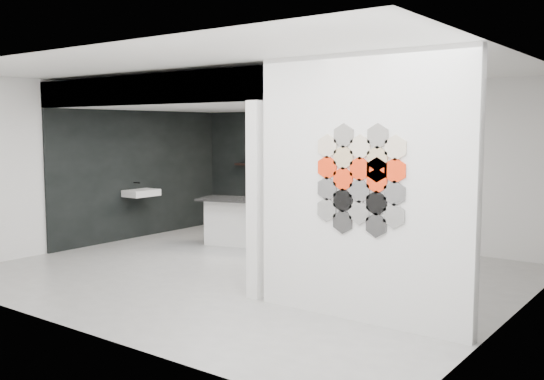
{
  "coord_description": "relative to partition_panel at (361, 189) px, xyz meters",
  "views": [
    {
      "loc": [
        5.21,
        -6.58,
        2.03
      ],
      "look_at": [
        0.1,
        0.3,
        1.15
      ],
      "focal_mm": 40.0,
      "sensor_mm": 36.0,
      "label": 1
    }
  ],
  "objects": [
    {
      "name": "utensil_cup",
      "position": [
        -4.04,
        3.87,
        -0.03
      ],
      "size": [
        0.1,
        0.1,
        0.1
      ],
      "primitive_type": "cylinder",
      "rotation": [
        0.0,
        0.0,
        0.42
      ],
      "color": "black",
      "rests_on": "display_shelf"
    },
    {
      "name": "glass_bowl",
      "position": [
        -2.08,
        3.87,
        -0.03
      ],
      "size": [
        0.17,
        0.17,
        0.09
      ],
      "primitive_type": "cylinder",
      "rotation": [
        0.0,
        0.0,
        -0.42
      ],
      "color": "gray",
      "rests_on": "display_shelf"
    },
    {
      "name": "hex_tile_cluster",
      "position": [
        0.03,
        -0.09,
        0.1
      ],
      "size": [
        1.04,
        0.02,
        1.16
      ],
      "color": "silver",
      "rests_on": "partition_panel"
    },
    {
      "name": "bottle_dark",
      "position": [
        -3.61,
        3.87,
        0.0
      ],
      "size": [
        0.08,
        0.08,
        0.17
      ],
      "primitive_type": "cylinder",
      "rotation": [
        0.0,
        0.0,
        0.21
      ],
      "color": "black",
      "rests_on": "display_shelf"
    },
    {
      "name": "kitchen_island",
      "position": [
        -3.56,
        2.48,
        -0.98
      ],
      "size": [
        1.69,
        1.11,
        1.26
      ],
      "rotation": [
        0.0,
        0.0,
        0.3
      ],
      "color": "silver",
      "rests_on": "floor"
    },
    {
      "name": "kettle",
      "position": [
        -2.16,
        3.87,
        -0.01
      ],
      "size": [
        0.17,
        0.17,
        0.14
      ],
      "primitive_type": "ellipsoid",
      "rotation": [
        0.0,
        0.0,
        -0.03
      ],
      "color": "black",
      "rests_on": "display_shelf"
    },
    {
      "name": "bulkhead",
      "position": [
        -3.52,
        2.0,
        1.15
      ],
      "size": [
        4.4,
        4.0,
        0.4
      ],
      "primitive_type": "cube",
      "color": "silver",
      "rests_on": "corner_column"
    },
    {
      "name": "corner_column",
      "position": [
        -1.41,
        0.0,
        -0.22
      ],
      "size": [
        0.16,
        0.16,
        2.35
      ],
      "primitive_type": "cube",
      "color": "silver",
      "rests_on": "floor"
    },
    {
      "name": "floor",
      "position": [
        -2.23,
        1.0,
        -1.4
      ],
      "size": [
        7.0,
        6.0,
        0.01
      ],
      "primitive_type": "cube",
      "color": "gray"
    },
    {
      "name": "wall_basin",
      "position": [
        -5.46,
        1.8,
        -0.55
      ],
      "size": [
        0.4,
        0.6,
        0.12
      ],
      "primitive_type": "cube",
      "color": "silver",
      "rests_on": "bay_clad_left"
    },
    {
      "name": "glass_vase",
      "position": [
        -2.08,
        3.87,
        -0.01
      ],
      "size": [
        0.1,
        0.1,
        0.14
      ],
      "primitive_type": "cylinder",
      "rotation": [
        0.0,
        0.0,
        -0.06
      ],
      "color": "gray",
      "rests_on": "display_shelf"
    },
    {
      "name": "partition_panel",
      "position": [
        0.0,
        0.0,
        0.0
      ],
      "size": [
        2.45,
        0.15,
        2.8
      ],
      "primitive_type": "cube",
      "color": "silver",
      "rests_on": "floor"
    },
    {
      "name": "bay_clad_back",
      "position": [
        -3.52,
        3.97,
        -0.22
      ],
      "size": [
        4.4,
        0.04,
        2.35
      ],
      "primitive_type": "cube",
      "color": "black",
      "rests_on": "floor"
    },
    {
      "name": "stockpot",
      "position": [
        -4.5,
        3.87,
        0.02
      ],
      "size": [
        0.32,
        0.32,
        0.2
      ],
      "primitive_type": "cylinder",
      "rotation": [
        0.0,
        0.0,
        0.39
      ],
      "color": "black",
      "rests_on": "display_shelf"
    },
    {
      "name": "fascia_beam",
      "position": [
        -3.52,
        0.08,
        1.15
      ],
      "size": [
        4.4,
        0.16,
        0.4
      ],
      "primitive_type": "cube",
      "color": "silver",
      "rests_on": "corner_column"
    },
    {
      "name": "display_shelf",
      "position": [
        -3.43,
        3.87,
        -0.1
      ],
      "size": [
        3.0,
        0.15,
        0.04
      ],
      "primitive_type": "cube",
      "color": "black",
      "rests_on": "bay_clad_back"
    },
    {
      "name": "bay_clad_left",
      "position": [
        -5.7,
        2.0,
        -0.22
      ],
      "size": [
        0.04,
        4.0,
        2.35
      ],
      "primitive_type": "cube",
      "color": "black",
      "rests_on": "floor"
    }
  ]
}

